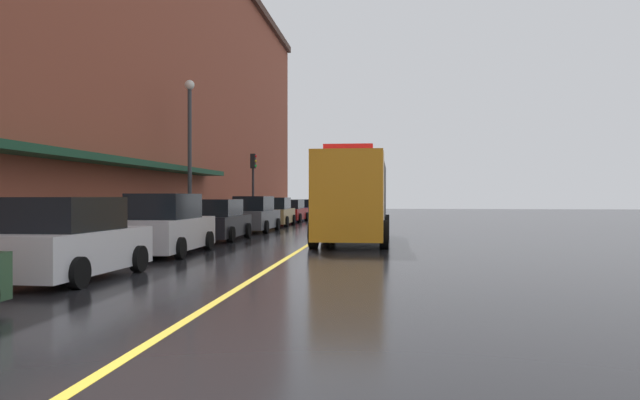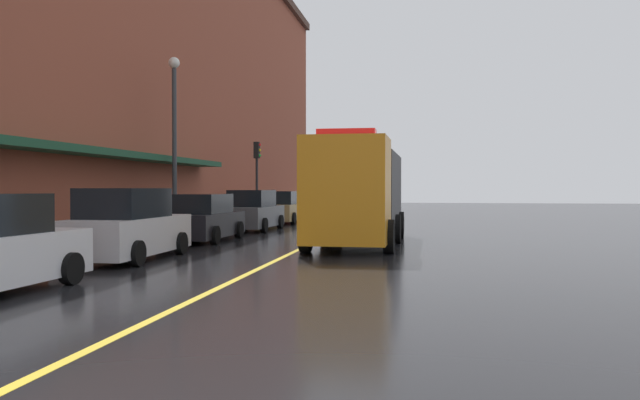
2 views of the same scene
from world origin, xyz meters
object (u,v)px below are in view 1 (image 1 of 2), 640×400
Objects in this scene: parked_car_2 at (167,226)px; parking_meter_1 at (287,205)px; parked_car_1 at (71,241)px; parked_car_7 at (303,209)px; traffic_light_near at (253,175)px; parked_car_5 at (275,212)px; parked_car_3 at (219,221)px; parked_car_4 at (255,215)px; street_lamp_left at (190,139)px; parking_meter_0 at (247,209)px; parked_car_6 at (291,211)px; utility_truck at (354,199)px.

parking_meter_1 is (-1.38, 30.97, 0.18)m from parked_car_2.
parked_car_7 is (0.11, 36.07, -0.10)m from parked_car_1.
traffic_light_near is (-1.32, 18.13, 2.27)m from parked_car_2.
parked_car_2 is at bearing 179.46° from parked_car_5.
parked_car_2 is 1.01× the size of parked_car_5.
parked_car_7 is at bearing -1.02° from parked_car_3.
traffic_light_near is (-1.43, 5.98, 2.31)m from parked_car_4.
parked_car_3 is at bearing -46.03° from street_lamp_left.
parked_car_3 is 4.53m from street_lamp_left.
parking_meter_0 is 14.15m from parking_meter_1.
parked_car_7 is 0.69× the size of street_lamp_left.
parking_meter_1 is 13.00m from traffic_light_near.
parked_car_3 reaches higher than parking_meter_0.
parked_car_6 is at bearing 178.99° from parked_car_7.
traffic_light_near reaches higher than parking_meter_0.
parked_car_7 reaches higher than parking_meter_1.
parked_car_4 is 0.52× the size of utility_truck.
parked_car_5 is at bearing 2.22° from parked_car_4.
traffic_light_near reaches higher than parked_car_7.
parked_car_1 reaches higher than parked_car_7.
utility_truck reaches higher than parked_car_6.
parked_car_5 is 5.85m from parked_car_6.
parked_car_1 is 1.02× the size of traffic_light_near.
parked_car_3 is at bearing -92.55° from utility_truck.
parked_car_3 is at bearing -83.02° from parking_meter_0.
parked_car_1 is at bearing -86.53° from parking_meter_0.
parked_car_1 is 23.99m from traffic_light_near.
parked_car_6 is 3.63× the size of parking_meter_1.
parked_car_2 is 12.15m from parked_car_4.
parked_car_4 is 3.50× the size of parking_meter_0.
parked_car_6 is 1.01× the size of parked_car_7.
street_lamp_left is at bearing 10.28° from parked_car_1.
street_lamp_left is at bearing -91.50° from parking_meter_1.
parked_car_1 is 36.07m from parked_car_7.
parked_car_4 is 1.08× the size of traffic_light_near.
parked_car_6 is (0.14, 18.06, -0.05)m from parked_car_3.
street_lamp_left reaches higher than parked_car_6.
traffic_light_near reaches higher than parked_car_1.
traffic_light_near is at bearing -150.20° from utility_truck.
parking_meter_1 is at bearing 90.28° from traffic_light_near.
parked_car_2 is at bearing -178.53° from parked_car_6.
parked_car_4 is 4.90m from parking_meter_0.
street_lamp_left is (-0.60, -8.72, 3.34)m from parking_meter_0.
parked_car_2 is 24.17m from parked_car_6.
parked_car_7 is (-0.02, 18.21, -0.11)m from parked_car_4.
parked_car_4 is 1.00× the size of parked_car_5.
parked_car_3 is at bearing 2.44° from parked_car_1.
parked_car_5 reaches higher than parked_car_3.
parked_car_6 reaches higher than parked_car_7.
parked_car_2 reaches higher than parked_car_5.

